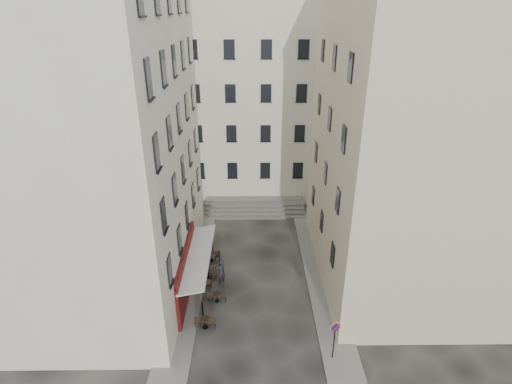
{
  "coord_description": "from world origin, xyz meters",
  "views": [
    {
      "loc": [
        -0.21,
        -19.95,
        17.1
      ],
      "look_at": [
        0.05,
        4.0,
        5.96
      ],
      "focal_mm": 28.0,
      "sensor_mm": 36.0,
      "label": 1
    }
  ],
  "objects_px": {
    "bistro_table_a": "(205,322)",
    "pedestrian": "(221,271)",
    "no_parking_sign": "(335,334)",
    "bistro_table_b": "(217,296)"
  },
  "relations": [
    {
      "from": "pedestrian",
      "to": "bistro_table_a",
      "type": "bearing_deg",
      "value": 39.3
    },
    {
      "from": "bistro_table_a",
      "to": "pedestrian",
      "type": "relative_size",
      "value": 0.7
    },
    {
      "from": "bistro_table_a",
      "to": "pedestrian",
      "type": "xyz_separation_m",
      "value": [
        0.64,
        4.27,
        0.44
      ]
    },
    {
      "from": "bistro_table_b",
      "to": "pedestrian",
      "type": "relative_size",
      "value": 0.66
    },
    {
      "from": "bistro_table_a",
      "to": "bistro_table_b",
      "type": "height_order",
      "value": "bistro_table_a"
    },
    {
      "from": "bistro_table_b",
      "to": "bistro_table_a",
      "type": "bearing_deg",
      "value": -102.61
    },
    {
      "from": "no_parking_sign",
      "to": "pedestrian",
      "type": "height_order",
      "value": "no_parking_sign"
    },
    {
      "from": "bistro_table_a",
      "to": "bistro_table_b",
      "type": "relative_size",
      "value": 1.06
    },
    {
      "from": "bistro_table_a",
      "to": "pedestrian",
      "type": "bearing_deg",
      "value": 81.5
    },
    {
      "from": "no_parking_sign",
      "to": "pedestrian",
      "type": "distance_m",
      "value": 9.26
    }
  ]
}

